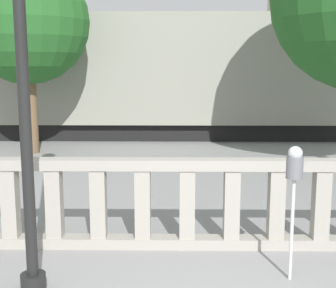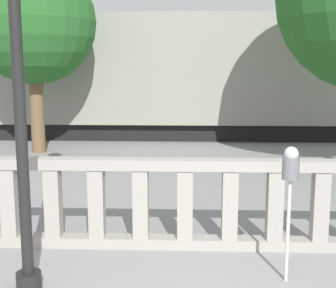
{
  "view_description": "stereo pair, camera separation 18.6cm",
  "coord_description": "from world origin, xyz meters",
  "px_view_note": "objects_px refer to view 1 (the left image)",
  "views": [
    {
      "loc": [
        -0.46,
        -3.47,
        2.39
      ],
      "look_at": [
        -0.56,
        3.45,
        1.23
      ],
      "focal_mm": 50.0,
      "sensor_mm": 36.0,
      "label": 1
    },
    {
      "loc": [
        -0.27,
        -3.46,
        2.39
      ],
      "look_at": [
        -0.56,
        3.45,
        1.23
      ],
      "focal_mm": 50.0,
      "sensor_mm": 36.0,
      "label": 2
    }
  ],
  "objects_px": {
    "train_far": "(108,70)",
    "train_near": "(269,75)",
    "tree_right": "(26,22)",
    "parking_meter": "(294,172)"
  },
  "relations": [
    {
      "from": "train_near",
      "to": "parking_meter",
      "type": "bearing_deg",
      "value": -99.59
    },
    {
      "from": "parking_meter",
      "to": "train_near",
      "type": "relative_size",
      "value": 0.05
    },
    {
      "from": "parking_meter",
      "to": "train_near",
      "type": "height_order",
      "value": "train_near"
    },
    {
      "from": "parking_meter",
      "to": "train_far",
      "type": "xyz_separation_m",
      "value": [
        -6.0,
        28.32,
        0.84
      ]
    },
    {
      "from": "tree_right",
      "to": "train_far",
      "type": "bearing_deg",
      "value": 92.08
    },
    {
      "from": "train_far",
      "to": "tree_right",
      "type": "bearing_deg",
      "value": -87.92
    },
    {
      "from": "train_far",
      "to": "parking_meter",
      "type": "bearing_deg",
      "value": -78.03
    },
    {
      "from": "train_far",
      "to": "train_near",
      "type": "bearing_deg",
      "value": -66.06
    },
    {
      "from": "parking_meter",
      "to": "tree_right",
      "type": "distance_m",
      "value": 9.6
    },
    {
      "from": "parking_meter",
      "to": "train_far",
      "type": "bearing_deg",
      "value": 101.97
    }
  ]
}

